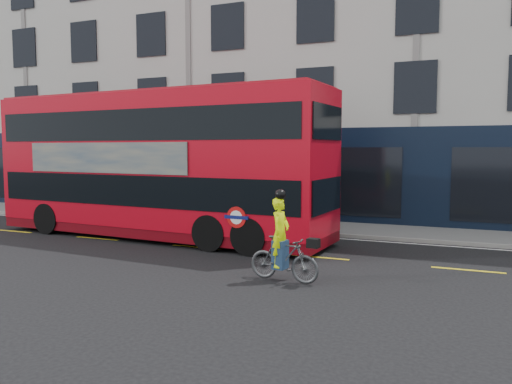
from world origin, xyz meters
The scene contains 8 objects.
ground centered at (0.00, 0.00, 0.00)m, with size 120.00×120.00×0.00m, color black.
pavement centered at (0.00, 6.50, 0.06)m, with size 60.00×3.00×0.12m, color slate.
kerb centered at (0.00, 5.00, 0.07)m, with size 60.00×0.12×0.13m, color gray.
building_terrace centered at (0.00, 12.94, 7.49)m, with size 50.00×10.07×15.00m.
road_edge_line centered at (0.00, 4.70, 0.00)m, with size 58.00×0.10×0.01m, color silver.
lane_dashes centered at (0.00, 1.50, 0.00)m, with size 58.00×0.12×0.01m, color yellow, non-canonical shape.
bus centered at (1.87, 2.57, 2.60)m, with size 12.73×3.75×5.07m.
cyclist centered at (7.90, -1.33, 0.73)m, with size 1.84×0.72×2.20m.
Camera 1 is at (11.77, -12.36, 3.15)m, focal length 35.00 mm.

